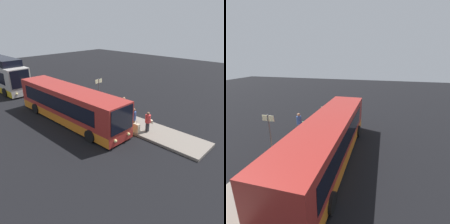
# 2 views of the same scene
# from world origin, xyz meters

# --- Properties ---
(ground) EXTENTS (80.00, 80.00, 0.00)m
(ground) POSITION_xyz_m (0.00, 0.00, 0.00)
(ground) COLOR black
(platform) EXTENTS (20.00, 2.67, 0.19)m
(platform) POSITION_xyz_m (0.00, 2.93, 0.10)
(platform) COLOR slate
(platform) RESTS_ON ground
(bus_lead) EXTENTS (12.01, 2.76, 2.90)m
(bus_lead) POSITION_xyz_m (-0.72, -0.10, 1.44)
(bus_lead) COLOR maroon
(bus_lead) RESTS_ON ground
(bus_second) EXTENTS (11.51, 2.72, 4.02)m
(bus_second) POSITION_xyz_m (-15.38, -0.10, 1.84)
(bus_second) COLOR #B2ADA8
(bus_second) RESTS_ON ground
(passenger_boarding) EXTENTS (0.64, 0.53, 1.75)m
(passenger_boarding) POSITION_xyz_m (4.53, 2.05, 1.14)
(passenger_boarding) COLOR #6B604C
(passenger_boarding) RESTS_ON platform
(passenger_waiting) EXTENTS (0.57, 0.67, 1.79)m
(passenger_waiting) POSITION_xyz_m (2.33, 3.46, 1.15)
(passenger_waiting) COLOR gray
(passenger_waiting) RESTS_ON platform
(passenger_with_bags) EXTENTS (0.62, 0.67, 1.57)m
(passenger_with_bags) POSITION_xyz_m (5.51, 2.59, 1.02)
(passenger_with_bags) COLOR #2D2D33
(passenger_with_bags) RESTS_ON platform
(suitcase) EXTENTS (0.47, 0.28, 0.93)m
(suitcase) POSITION_xyz_m (5.02, 1.85, 0.54)
(suitcase) COLOR beige
(suitcase) RESTS_ON platform
(sign_post) EXTENTS (0.10, 0.82, 2.77)m
(sign_post) POSITION_xyz_m (-1.14, 3.75, 1.93)
(sign_post) COLOR #4C4C51
(sign_post) RESTS_ON platform
(trash_bin) EXTENTS (0.44, 0.44, 0.65)m
(trash_bin) POSITION_xyz_m (2.97, 2.85, 0.52)
(trash_bin) COLOR #593319
(trash_bin) RESTS_ON platform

